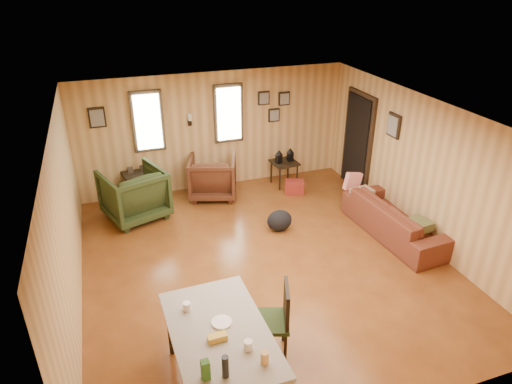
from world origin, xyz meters
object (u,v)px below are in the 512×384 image
at_px(side_table, 284,161).
at_px(dining_table, 220,338).
at_px(sofa, 397,214).
at_px(recliner_brown, 213,175).
at_px(end_table, 138,180).
at_px(recliner_green, 134,192).

relative_size(side_table, dining_table, 0.49).
bearing_deg(dining_table, sofa, 28.77).
bearing_deg(sofa, recliner_brown, 42.58).
relative_size(recliner_brown, side_table, 1.15).
relative_size(sofa, side_table, 2.62).
relative_size(recliner_brown, end_table, 1.29).
bearing_deg(recliner_green, recliner_brown, 174.29).
distance_m(sofa, side_table, 2.73).
bearing_deg(side_table, recliner_brown, -179.20).
height_order(end_table, side_table, side_table).
xyz_separation_m(sofa, recliner_green, (-4.19, 2.11, 0.11)).
bearing_deg(recliner_green, end_table, -120.46).
height_order(sofa, side_table, sofa).
xyz_separation_m(recliner_brown, recliner_green, (-1.58, -0.38, 0.06)).
xyz_separation_m(sofa, side_table, (-1.06, 2.51, 0.14)).
bearing_deg(side_table, end_table, 173.81).
relative_size(recliner_green, end_table, 1.44).
height_order(recliner_brown, dining_table, dining_table).
bearing_deg(end_table, side_table, -6.19).
relative_size(sofa, dining_table, 1.28).
distance_m(end_table, dining_table, 5.02).
distance_m(side_table, dining_table, 5.37).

